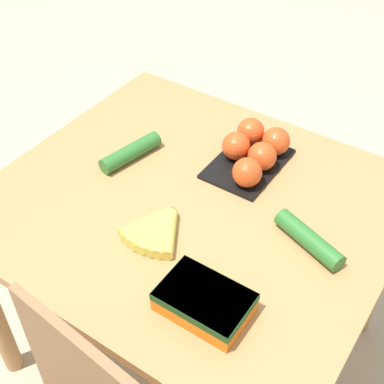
% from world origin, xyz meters
% --- Properties ---
extents(ground_plane, '(12.00, 12.00, 0.00)m').
position_xyz_m(ground_plane, '(0.00, 0.00, 0.00)').
color(ground_plane, '#B7A88E').
extents(dining_table, '(1.07, 0.96, 0.73)m').
position_xyz_m(dining_table, '(0.00, 0.00, 0.62)').
color(dining_table, '#B27F4C').
rests_on(dining_table, ground_plane).
extents(banana_bunch, '(0.17, 0.17, 0.03)m').
position_xyz_m(banana_bunch, '(0.00, 0.16, 0.74)').
color(banana_bunch, brown).
rests_on(banana_bunch, dining_table).
extents(tomato_pack, '(0.18, 0.27, 0.09)m').
position_xyz_m(tomato_pack, '(-0.06, -0.23, 0.77)').
color(tomato_pack, black).
rests_on(tomato_pack, dining_table).
extents(carrot_bag, '(0.20, 0.14, 0.06)m').
position_xyz_m(carrot_bag, '(-0.22, 0.28, 0.76)').
color(carrot_bag, orange).
rests_on(carrot_bag, dining_table).
extents(cucumber_near, '(0.09, 0.21, 0.05)m').
position_xyz_m(cucumber_near, '(0.25, -0.05, 0.75)').
color(cucumber_near, '#2D702D').
rests_on(cucumber_near, dining_table).
extents(cucumber_far, '(0.21, 0.11, 0.05)m').
position_xyz_m(cucumber_far, '(-0.33, -0.02, 0.75)').
color(cucumber_far, '#2D702D').
rests_on(cucumber_far, dining_table).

